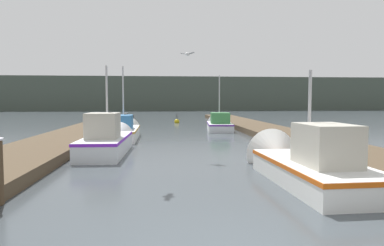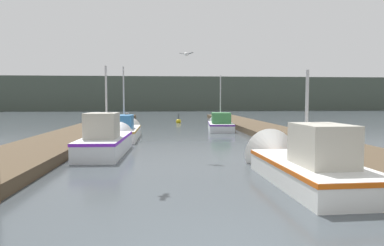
{
  "view_description": "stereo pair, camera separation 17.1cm",
  "coord_description": "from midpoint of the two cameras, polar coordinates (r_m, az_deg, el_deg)",
  "views": [
    {
      "loc": [
        -0.95,
        -4.14,
        2.1
      ],
      "look_at": [
        0.51,
        12.26,
        0.98
      ],
      "focal_mm": 32.0,
      "sensor_mm": 36.0,
      "label": 1
    },
    {
      "loc": [
        -0.78,
        -4.16,
        2.1
      ],
      "look_at": [
        0.51,
        12.26,
        0.98
      ],
      "focal_mm": 32.0,
      "sensor_mm": 36.0,
      "label": 2
    }
  ],
  "objects": [
    {
      "name": "seagull_1",
      "position": [
        13.16,
        -1.17,
        11.42
      ],
      "size": [
        0.54,
        0.37,
        0.12
      ],
      "rotation": [
        0.0,
        0.0,
        5.78
      ],
      "color": "white"
    },
    {
      "name": "dock_right",
      "position": [
        21.26,
        12.73,
        -1.39
      ],
      "size": [
        2.91,
        40.0,
        0.36
      ],
      "color": "#4C3D2B",
      "rests_on": "ground_plane"
    },
    {
      "name": "fishing_boat_2",
      "position": [
        19.08,
        -11.51,
        -1.21
      ],
      "size": [
        1.6,
        5.38,
        4.3
      ],
      "rotation": [
        0.0,
        0.0,
        0.01
      ],
      "color": "silver",
      "rests_on": "ground_plane"
    },
    {
      "name": "fishing_boat_1",
      "position": [
        14.13,
        -14.07,
        -2.73
      ],
      "size": [
        1.63,
        5.42,
        3.79
      ],
      "rotation": [
        0.0,
        0.0,
        -0.03
      ],
      "color": "silver",
      "rests_on": "ground_plane"
    },
    {
      "name": "fishing_boat_3",
      "position": [
        23.92,
        4.31,
        -0.18
      ],
      "size": [
        1.97,
        4.68,
        4.24
      ],
      "rotation": [
        0.0,
        0.0,
        -0.09
      ],
      "color": "silver",
      "rests_on": "ground_plane"
    },
    {
      "name": "channel_buoy",
      "position": [
        30.96,
        -2.7,
        0.25
      ],
      "size": [
        0.46,
        0.46,
        0.96
      ],
      "color": "gold",
      "rests_on": "ground_plane"
    },
    {
      "name": "mooring_piling_0",
      "position": [
        29.87,
        -11.23,
        0.73
      ],
      "size": [
        0.32,
        0.32,
        0.97
      ],
      "color": "#473523",
      "rests_on": "ground_plane"
    },
    {
      "name": "dock_left",
      "position": [
        20.79,
        -18.32,
        -1.61
      ],
      "size": [
        2.91,
        40.0,
        0.36
      ],
      "color": "#4C3D2B",
      "rests_on": "ground_plane"
    },
    {
      "name": "fishing_boat_0",
      "position": [
        9.53,
        17.55,
        -6.31
      ],
      "size": [
        1.96,
        5.23,
        3.41
      ],
      "rotation": [
        0.0,
        0.0,
        0.03
      ],
      "color": "silver",
      "rests_on": "ground_plane"
    },
    {
      "name": "distant_shore_ridge",
      "position": [
        73.15,
        -4.42,
        4.8
      ],
      "size": [
        120.0,
        16.0,
        6.55
      ],
      "color": "#424C42",
      "rests_on": "ground_plane"
    }
  ]
}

